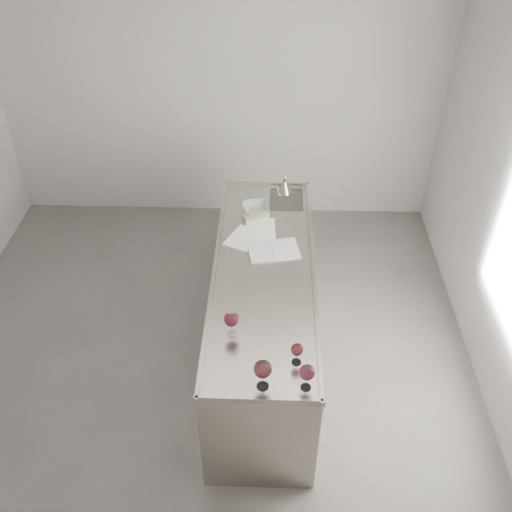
{
  "coord_description": "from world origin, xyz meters",
  "views": [
    {
      "loc": [
        0.55,
        -2.95,
        3.68
      ],
      "look_at": [
        0.44,
        0.37,
        1.02
      ],
      "focal_mm": 40.0,
      "sensor_mm": 36.0,
      "label": 1
    }
  ],
  "objects_px": {
    "wine_glass_left": "(231,320)",
    "wine_glass_middle": "(263,370)",
    "wine_glass_small": "(297,350)",
    "ceramic_bowl": "(256,208)",
    "counter": "(263,315)",
    "wine_funnel": "(284,187)",
    "notebook": "(274,250)",
    "wine_glass_right": "(307,373)"
  },
  "relations": [
    {
      "from": "counter",
      "to": "wine_glass_right",
      "type": "distance_m",
      "value": 1.27
    },
    {
      "from": "wine_glass_small",
      "to": "notebook",
      "type": "bearing_deg",
      "value": 97.64
    },
    {
      "from": "counter",
      "to": "wine_glass_middle",
      "type": "distance_m",
      "value": 1.25
    },
    {
      "from": "ceramic_bowl",
      "to": "notebook",
      "type": "bearing_deg",
      "value": -72.94
    },
    {
      "from": "counter",
      "to": "ceramic_bowl",
      "type": "xyz_separation_m",
      "value": [
        -0.09,
        0.75,
        0.52
      ]
    },
    {
      "from": "ceramic_bowl",
      "to": "wine_funnel",
      "type": "xyz_separation_m",
      "value": [
        0.24,
        0.33,
        0.01
      ]
    },
    {
      "from": "counter",
      "to": "wine_glass_left",
      "type": "relative_size",
      "value": 12.61
    },
    {
      "from": "counter",
      "to": "wine_glass_left",
      "type": "bearing_deg",
      "value": -106.34
    },
    {
      "from": "wine_glass_middle",
      "to": "wine_glass_left",
      "type": "bearing_deg",
      "value": 116.91
    },
    {
      "from": "wine_glass_right",
      "to": "notebook",
      "type": "bearing_deg",
      "value": 98.76
    },
    {
      "from": "wine_glass_left",
      "to": "wine_glass_middle",
      "type": "relative_size",
      "value": 0.9
    },
    {
      "from": "wine_glass_left",
      "to": "wine_glass_right",
      "type": "height_order",
      "value": "wine_glass_left"
    },
    {
      "from": "wine_glass_right",
      "to": "wine_glass_middle",
      "type": "bearing_deg",
      "value": -180.0
    },
    {
      "from": "wine_glass_right",
      "to": "notebook",
      "type": "xyz_separation_m",
      "value": [
        -0.2,
        1.31,
        -0.13
      ]
    },
    {
      "from": "wine_glass_left",
      "to": "wine_glass_right",
      "type": "distance_m",
      "value": 0.63
    },
    {
      "from": "wine_glass_middle",
      "to": "wine_glass_right",
      "type": "xyz_separation_m",
      "value": [
        0.26,
        0.0,
        -0.02
      ]
    },
    {
      "from": "wine_glass_small",
      "to": "counter",
      "type": "bearing_deg",
      "value": 104.09
    },
    {
      "from": "notebook",
      "to": "wine_glass_left",
      "type": "bearing_deg",
      "value": -117.14
    },
    {
      "from": "counter",
      "to": "notebook",
      "type": "height_order",
      "value": "counter"
    },
    {
      "from": "ceramic_bowl",
      "to": "wine_glass_middle",
      "type": "bearing_deg",
      "value": -86.78
    },
    {
      "from": "counter",
      "to": "wine_glass_right",
      "type": "xyz_separation_m",
      "value": [
        0.27,
        -1.08,
        0.6
      ]
    },
    {
      "from": "notebook",
      "to": "ceramic_bowl",
      "type": "height_order",
      "value": "ceramic_bowl"
    },
    {
      "from": "wine_glass_small",
      "to": "ceramic_bowl",
      "type": "relative_size",
      "value": 0.71
    },
    {
      "from": "wine_glass_left",
      "to": "ceramic_bowl",
      "type": "height_order",
      "value": "wine_glass_left"
    },
    {
      "from": "counter",
      "to": "wine_glass_left",
      "type": "xyz_separation_m",
      "value": [
        -0.19,
        -0.66,
        0.6
      ]
    },
    {
      "from": "wine_glass_middle",
      "to": "notebook",
      "type": "bearing_deg",
      "value": 87.6
    },
    {
      "from": "wine_glass_right",
      "to": "notebook",
      "type": "height_order",
      "value": "wine_glass_right"
    },
    {
      "from": "wine_glass_left",
      "to": "wine_glass_middle",
      "type": "distance_m",
      "value": 0.47
    },
    {
      "from": "wine_glass_right",
      "to": "counter",
      "type": "bearing_deg",
      "value": 104.27
    },
    {
      "from": "counter",
      "to": "wine_glass_middle",
      "type": "xyz_separation_m",
      "value": [
        0.02,
        -1.08,
        0.62
      ]
    },
    {
      "from": "wine_glass_left",
      "to": "notebook",
      "type": "height_order",
      "value": "wine_glass_left"
    },
    {
      "from": "counter",
      "to": "notebook",
      "type": "xyz_separation_m",
      "value": [
        0.07,
        0.23,
        0.47
      ]
    },
    {
      "from": "wine_funnel",
      "to": "wine_glass_left",
      "type": "bearing_deg",
      "value": -101.42
    },
    {
      "from": "notebook",
      "to": "ceramic_bowl",
      "type": "xyz_separation_m",
      "value": [
        -0.16,
        0.51,
        0.04
      ]
    },
    {
      "from": "wine_glass_small",
      "to": "ceramic_bowl",
      "type": "bearing_deg",
      "value": 100.68
    },
    {
      "from": "wine_glass_small",
      "to": "wine_funnel",
      "type": "bearing_deg",
      "value": 91.91
    },
    {
      "from": "wine_glass_middle",
      "to": "wine_glass_right",
      "type": "bearing_deg",
      "value": 0.0
    },
    {
      "from": "wine_glass_right",
      "to": "wine_glass_left",
      "type": "bearing_deg",
      "value": 138.37
    },
    {
      "from": "counter",
      "to": "wine_glass_right",
      "type": "height_order",
      "value": "wine_glass_right"
    },
    {
      "from": "wine_glass_left",
      "to": "wine_glass_small",
      "type": "height_order",
      "value": "wine_glass_left"
    },
    {
      "from": "notebook",
      "to": "ceramic_bowl",
      "type": "bearing_deg",
      "value": 96.49
    },
    {
      "from": "wine_glass_small",
      "to": "notebook",
      "type": "relative_size",
      "value": 0.37
    }
  ]
}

